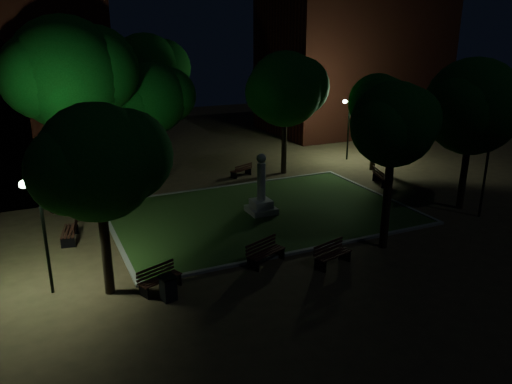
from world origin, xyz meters
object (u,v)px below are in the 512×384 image
at_px(bench_west_near, 159,279).
at_px(bicycle, 65,204).
at_px(bench_near_right, 332,254).
at_px(bench_left_side, 71,231).
at_px(bench_near_left, 265,253).
at_px(bench_far_side, 242,171).
at_px(monument, 261,197).
at_px(trash_bin, 168,288).
at_px(bench_right_side, 381,177).

height_order(bench_west_near, bicycle, bench_west_near).
bearing_deg(bench_near_right, bench_left_side, 128.16).
relative_size(bench_near_left, bench_left_side, 1.02).
xyz_separation_m(bench_near_left, bench_far_side, (4.18, 12.26, -0.06)).
height_order(monument, bicycle, monument).
distance_m(bench_near_right, trash_bin, 6.91).
relative_size(monument, trash_bin, 3.46).
distance_m(bench_far_side, bicycle, 11.47).
bearing_deg(bench_near_left, bench_far_side, 49.00).
bearing_deg(bench_far_side, bench_near_left, 48.71).
xyz_separation_m(bench_far_side, trash_bin, (-8.63, -13.49, 0.07)).
relative_size(monument, bench_near_right, 1.75).
relative_size(bench_west_near, trash_bin, 1.90).
height_order(monument, bench_west_near, monument).
bearing_deg(bench_near_left, bench_near_right, -49.46).
height_order(monument, bench_right_side, monument).
relative_size(monument, bench_near_left, 1.68).
xyz_separation_m(bench_right_side, bench_far_side, (-7.27, 5.28, -0.07)).
bearing_deg(bench_near_right, bench_far_side, 67.39).
distance_m(bench_west_near, bench_left_side, 6.68).
distance_m(bench_near_right, bicycle, 14.70).
xyz_separation_m(bench_left_side, bench_far_side, (11.30, 6.45, -0.06)).
relative_size(bench_far_side, trash_bin, 1.78).
distance_m(monument, bench_left_side, 9.50).
height_order(monument, trash_bin, monument).
bearing_deg(bench_left_side, bench_near_right, 64.65).
distance_m(bench_right_side, bench_far_side, 8.99).
xyz_separation_m(bench_near_right, trash_bin, (-6.91, 0.04, 0.02)).
relative_size(bench_near_right, bicycle, 1.10).
xyz_separation_m(bench_near_right, bench_far_side, (1.72, 13.53, -0.04)).
relative_size(bench_near_right, bench_left_side, 0.98).
distance_m(trash_bin, bicycle, 11.46).
distance_m(bench_near_right, bench_west_near, 7.08).
height_order(bench_west_near, trash_bin, trash_bin).
bearing_deg(bench_near_right, trash_bin, 164.27).
bearing_deg(bicycle, bench_right_side, -95.90).
bearing_deg(bench_right_side, monument, 117.57).
relative_size(bench_far_side, bicycle, 0.99).
bearing_deg(bench_right_side, bench_west_near, 132.06).
bearing_deg(bench_near_left, trash_bin, 173.30).
bearing_deg(trash_bin, bench_near_left, 15.47).
bearing_deg(bench_west_near, bench_right_side, 3.24).
distance_m(monument, bench_west_near, 8.99).
bearing_deg(bench_west_near, monument, 18.18).
xyz_separation_m(bench_left_side, trash_bin, (2.67, -7.04, 0.01)).
height_order(bench_near_right, bench_west_near, bench_near_right).
xyz_separation_m(bench_near_right, bench_left_side, (-9.59, 7.08, 0.01)).
height_order(bench_near_right, bench_far_side, bench_near_right).
xyz_separation_m(bench_near_right, bench_right_side, (8.99, 8.25, 0.02)).
distance_m(monument, bicycle, 10.47).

